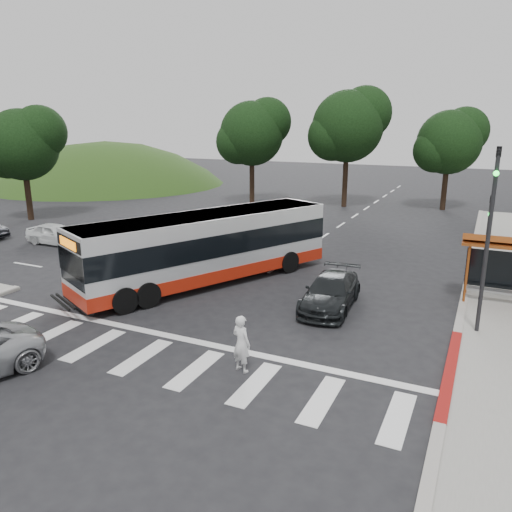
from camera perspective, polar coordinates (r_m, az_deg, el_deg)
The scene contains 15 objects.
ground at distance 20.44m, azimuth -4.29°, elevation -5.72°, with size 140.00×140.00×0.00m, color black.
curb_east at distance 25.63m, azimuth 23.06°, elevation -2.39°, with size 0.30×40.00×0.15m, color #9E9991.
curb_east_red at distance 16.28m, azimuth 21.28°, elevation -12.21°, with size 0.32×6.00×0.15m, color maroon.
hillside_nw at distance 62.80m, azimuth -16.55°, elevation 7.92°, with size 44.00×44.00×10.00m, color #213E14.
crosswalk_ladder at distance 16.64m, azimuth -12.90°, elevation -11.15°, with size 18.00×2.60×0.01m, color silver.
traffic_signal_ne_tall at distance 18.40m, azimuth 25.14°, elevation 3.08°, with size 0.18×0.37×6.50m.
traffic_signal_ne_short at distance 25.53m, azimuth 25.01°, elevation 2.91°, with size 0.18×0.37×4.00m.
tree_north_a at distance 44.15m, azimuth 10.56°, elevation 14.48°, with size 6.60×6.15×10.17m.
tree_north_b at distance 44.81m, azimuth 21.30°, elevation 12.12°, with size 5.72×5.33×8.43m.
tree_north_c at distance 45.05m, azimuth -0.35°, elevation 13.94°, with size 6.16×5.74×9.30m.
tree_west_a at distance 41.22m, azimuth -25.03°, elevation 11.56°, with size 5.72×5.33×8.43m.
transit_bus at distance 23.02m, azimuth -5.63°, elevation 0.83°, with size 2.69×12.41×3.21m, color silver, non-canonical shape.
pedestrian at distance 15.05m, azimuth -1.69°, elevation -9.97°, with size 0.65×0.42×1.77m, color silver.
dark_sedan at distance 20.25m, azimuth 8.53°, elevation -4.08°, with size 1.84×4.53×1.32m, color black.
west_car_white at distance 32.66m, azimuth -21.98°, elevation 2.36°, with size 1.53×3.79×1.29m, color white.
Camera 1 is at (9.47, -16.59, 7.28)m, focal length 35.00 mm.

